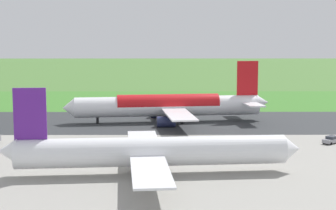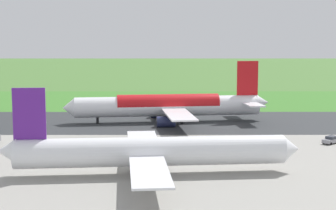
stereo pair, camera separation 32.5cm
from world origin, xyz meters
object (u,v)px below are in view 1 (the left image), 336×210
object	(u,v)px
airliner_parked_mid	(150,151)
traffic_cone_orange	(207,103)
service_car_followme	(331,140)
airliner_main	(169,106)
no_stopping_sign	(224,100)

from	to	relation	value
airliner_parked_mid	traffic_cone_orange	bearing A→B (deg)	-100.33
airliner_parked_mid	service_car_followme	xyz separation A→B (m)	(-36.98, -24.45, -3.05)
airliner_main	airliner_parked_mid	size ratio (longest dim) A/B	1.11
service_car_followme	no_stopping_sign	xyz separation A→B (m)	(15.02, -65.38, 0.57)
no_stopping_sign	airliner_parked_mid	bearing A→B (deg)	76.26
airliner_parked_mid	traffic_cone_orange	size ratio (longest dim) A/B	88.94
service_car_followme	traffic_cone_orange	distance (m)	67.48
airliner_main	service_car_followme	bearing A→B (deg)	140.10
airliner_main	airliner_parked_mid	xyz separation A→B (m)	(3.44, 52.49, -0.45)
service_car_followme	no_stopping_sign	bearing A→B (deg)	-77.06
service_car_followme	no_stopping_sign	distance (m)	67.08
airliner_main	service_car_followme	xyz separation A→B (m)	(-33.54, 28.05, -3.51)
airliner_main	service_car_followme	size ratio (longest dim) A/B	12.42
airliner_main	airliner_parked_mid	bearing A→B (deg)	86.25
service_car_followme	airliner_parked_mid	bearing A→B (deg)	33.46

